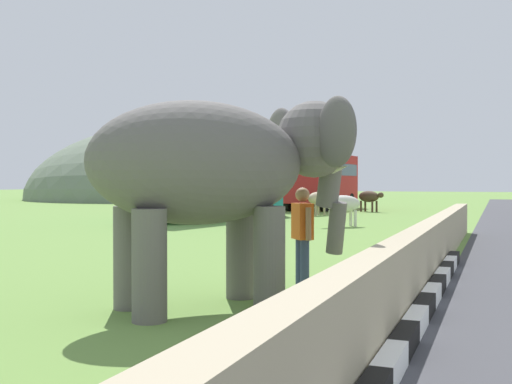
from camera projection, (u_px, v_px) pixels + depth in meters
name	position (u px, v px, depth m)	size (l,w,h in m)	color
striped_curb	(398.00, 353.00, 5.82)	(16.20, 0.20, 0.24)	white
barrier_parapet	(402.00, 276.00, 8.11)	(28.00, 0.36, 1.00)	tan
elephant	(223.00, 167.00, 8.56)	(3.89, 3.76, 2.97)	#615D5B
person_handler	(302.00, 233.00, 9.89)	(0.54, 0.46, 1.66)	navy
bus_teal	(214.00, 175.00, 28.82)	(9.50, 3.88, 3.50)	teal
bus_red	(321.00, 177.00, 38.79)	(8.19, 3.02, 3.50)	#B21E1E
cow_near	(342.00, 204.00, 23.90)	(1.58, 1.69, 1.23)	beige
cow_mid	(317.00, 199.00, 31.92)	(1.93, 0.94, 1.23)	tan
cow_far	(369.00, 197.00, 35.87)	(1.37, 1.82, 1.23)	#473323
hill_east	(194.00, 198.00, 68.64)	(40.32, 32.26, 16.51)	slate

